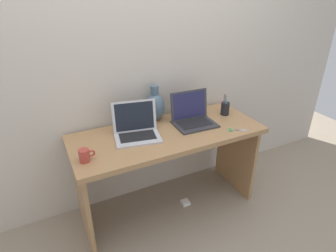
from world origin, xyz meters
name	(u,v)px	position (x,y,z in m)	size (l,w,h in m)	color
ground_plane	(168,206)	(0.00, 0.00, 0.00)	(6.00, 6.00, 0.00)	gray
back_wall	(149,65)	(0.00, 0.35, 1.20)	(4.40, 0.04, 2.40)	beige
desk	(168,150)	(0.00, 0.00, 0.59)	(1.50, 0.61, 0.76)	#AD7F51
laptop_left	(136,127)	(-0.24, 0.06, 0.83)	(0.37, 0.31, 0.25)	silver
laptop_right	(192,115)	(0.25, 0.06, 0.83)	(0.34, 0.27, 0.26)	#333338
green_vase	(155,106)	(0.00, 0.25, 0.88)	(0.16, 0.16, 0.30)	slate
coffee_mug	(85,155)	(-0.66, -0.13, 0.80)	(0.11, 0.07, 0.09)	#B23D33
pen_cup	(225,108)	(0.59, 0.07, 0.82)	(0.07, 0.07, 0.19)	black
scissors	(234,130)	(0.48, -0.21, 0.76)	(0.14, 0.10, 0.01)	#B7B7BC
power_brick	(185,202)	(0.15, -0.05, 0.01)	(0.07, 0.07, 0.03)	white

